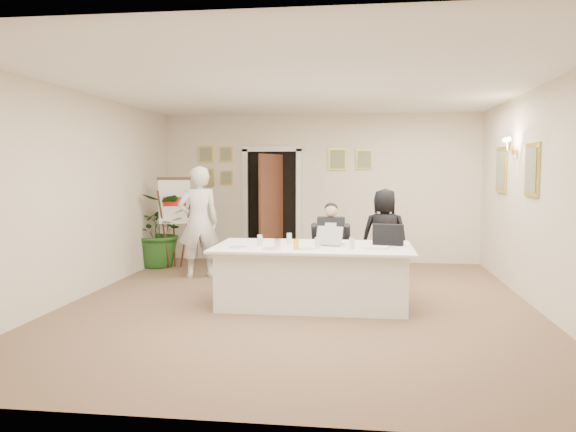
% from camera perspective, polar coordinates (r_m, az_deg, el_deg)
% --- Properties ---
extents(floor, '(7.00, 7.00, 0.00)m').
position_cam_1_polar(floor, '(7.44, 1.11, -8.90)').
color(floor, brown).
rests_on(floor, ground).
extents(ceiling, '(6.00, 7.00, 0.02)m').
position_cam_1_polar(ceiling, '(7.31, 1.15, 12.97)').
color(ceiling, white).
rests_on(ceiling, wall_back).
extents(wall_back, '(6.00, 0.10, 2.80)m').
position_cam_1_polar(wall_back, '(10.72, 3.16, 2.83)').
color(wall_back, white).
rests_on(wall_back, floor).
extents(wall_front, '(6.00, 0.10, 2.80)m').
position_cam_1_polar(wall_front, '(3.79, -4.62, -0.61)').
color(wall_front, white).
rests_on(wall_front, floor).
extents(wall_left, '(0.10, 7.00, 2.80)m').
position_cam_1_polar(wall_left, '(8.13, -20.40, 1.94)').
color(wall_left, white).
rests_on(wall_left, floor).
extents(wall_right, '(0.10, 7.00, 2.80)m').
position_cam_1_polar(wall_right, '(7.53, 24.46, 1.62)').
color(wall_right, white).
rests_on(wall_right, floor).
extents(doorway, '(1.14, 0.86, 2.20)m').
position_cam_1_polar(doorway, '(10.66, -1.66, 0.90)').
color(doorway, black).
rests_on(doorway, floor).
extents(pictures_back_wall, '(3.40, 0.06, 0.80)m').
position_cam_1_polar(pictures_back_wall, '(10.78, -1.11, 5.24)').
color(pictures_back_wall, gold).
rests_on(pictures_back_wall, wall_back).
extents(pictures_right_wall, '(0.06, 2.20, 0.80)m').
position_cam_1_polar(pictures_right_wall, '(8.67, 22.02, 4.36)').
color(pictures_right_wall, gold).
rests_on(pictures_right_wall, wall_right).
extents(wall_sconce, '(0.20, 0.30, 0.24)m').
position_cam_1_polar(wall_sconce, '(8.66, 21.64, 6.69)').
color(wall_sconce, gold).
rests_on(wall_sconce, wall_right).
extents(conference_table, '(2.53, 1.35, 0.78)m').
position_cam_1_polar(conference_table, '(7.31, 2.55, -6.00)').
color(conference_table, white).
rests_on(conference_table, floor).
extents(seated_man, '(0.59, 0.63, 1.28)m').
position_cam_1_polar(seated_man, '(8.30, 4.37, -2.98)').
color(seated_man, black).
rests_on(seated_man, floor).
extents(flip_chart, '(0.57, 0.45, 1.58)m').
position_cam_1_polar(flip_chart, '(10.14, -11.45, -1.13)').
color(flip_chart, '#342110').
rests_on(flip_chart, floor).
extents(standing_man, '(0.78, 0.67, 1.81)m').
position_cam_1_polar(standing_man, '(9.20, -9.07, -0.63)').
color(standing_man, silver).
rests_on(standing_man, floor).
extents(standing_woman, '(0.72, 0.47, 1.46)m').
position_cam_1_polar(standing_woman, '(8.89, 9.78, -1.95)').
color(standing_woman, black).
rests_on(standing_woman, floor).
extents(potted_palm, '(1.24, 1.09, 1.33)m').
position_cam_1_polar(potted_palm, '(10.39, -12.88, -1.40)').
color(potted_palm, '#23541C').
rests_on(potted_palm, floor).
extents(laptop, '(0.44, 0.45, 0.28)m').
position_cam_1_polar(laptop, '(7.31, 4.28, -1.87)').
color(laptop, '#B7BABC').
rests_on(laptop, conference_table).
extents(laptop_bag, '(0.40, 0.19, 0.27)m').
position_cam_1_polar(laptop_bag, '(7.39, 10.14, -1.88)').
color(laptop_bag, black).
rests_on(laptop_bag, conference_table).
extents(paper_stack, '(0.33, 0.26, 0.03)m').
position_cam_1_polar(paper_stack, '(7.05, 8.89, -3.18)').
color(paper_stack, white).
rests_on(paper_stack, conference_table).
extents(plate_left, '(0.25, 0.25, 0.01)m').
position_cam_1_polar(plate_left, '(7.08, -5.12, -3.16)').
color(plate_left, white).
rests_on(plate_left, conference_table).
extents(plate_mid, '(0.26, 0.26, 0.01)m').
position_cam_1_polar(plate_mid, '(6.91, -1.67, -3.35)').
color(plate_mid, white).
rests_on(plate_mid, conference_table).
extents(plate_near, '(0.23, 0.23, 0.01)m').
position_cam_1_polar(plate_near, '(6.89, 1.84, -3.37)').
color(plate_near, white).
rests_on(plate_near, conference_table).
extents(glass_a, '(0.08, 0.08, 0.14)m').
position_cam_1_polar(glass_a, '(7.26, -2.88, -2.46)').
color(glass_a, silver).
rests_on(glass_a, conference_table).
extents(glass_b, '(0.08, 0.08, 0.14)m').
position_cam_1_polar(glass_b, '(6.96, 3.01, -2.78)').
color(glass_b, silver).
rests_on(glass_b, conference_table).
extents(glass_c, '(0.08, 0.08, 0.14)m').
position_cam_1_polar(glass_c, '(6.98, 6.50, -2.78)').
color(glass_c, silver).
rests_on(glass_c, conference_table).
extents(glass_d, '(0.07, 0.07, 0.14)m').
position_cam_1_polar(glass_d, '(7.44, 0.13, -2.28)').
color(glass_d, silver).
rests_on(glass_d, conference_table).
extents(oj_glass, '(0.07, 0.07, 0.13)m').
position_cam_1_polar(oj_glass, '(6.87, 0.82, -2.91)').
color(oj_glass, yellow).
rests_on(oj_glass, conference_table).
extents(steel_jug, '(0.10, 0.10, 0.11)m').
position_cam_1_polar(steel_jug, '(7.12, -1.08, -2.72)').
color(steel_jug, silver).
rests_on(steel_jug, conference_table).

